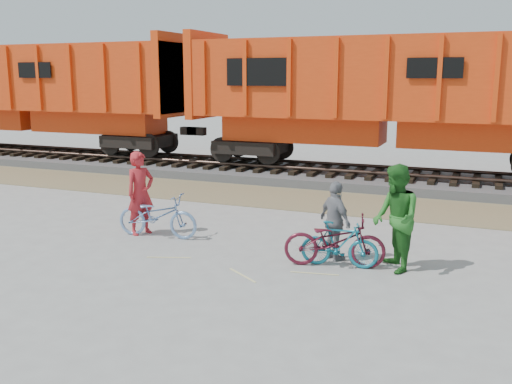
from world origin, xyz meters
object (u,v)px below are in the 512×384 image
Objects in this scene: bicycle_blue at (158,215)px; person_woman at (335,221)px; person_man at (396,218)px; person_solo at (140,193)px; bicycle_maroon at (335,241)px; hopper_car_left at (37,91)px; hopper_car_center at (393,95)px; bicycle_teal at (339,244)px.

person_woman is at bearing -97.30° from bicycle_blue.
person_solo is at bearing -122.00° from person_man.
person_solo is at bearing 69.25° from bicycle_maroon.
bicycle_maroon is 1.00× the size of person_solo.
hopper_car_left reaches higher than bicycle_blue.
person_man is (1.53, -8.84, -2.00)m from hopper_car_center.
bicycle_teal is (4.33, -0.47, -0.06)m from bicycle_blue.
person_woman is (0.34, -8.65, -2.21)m from hopper_car_center.
person_solo is 4.65m from person_woman.
bicycle_blue is at bearing 39.70° from person_woman.
hopper_car_left is 8.81× the size of person_woman.
hopper_car_left is at bearing 75.29° from person_solo.
bicycle_teal is at bearing -107.03° from person_man.
person_man is at bearing -28.13° from hopper_car_left.
person_solo reaches higher than bicycle_maroon.
bicycle_blue is 0.69m from person_solo.
hopper_car_left is at bearing 46.54° from bicycle_blue.
hopper_car_left is 17.75m from person_woman.
person_woman is (-0.10, 0.40, 0.29)m from bicycle_maroon.
person_man is 1.27× the size of person_woman.
person_woman is (4.14, -0.09, 0.29)m from bicycle_blue.
person_man reaches higher than person_woman.
bicycle_teal is at bearing -86.63° from hopper_car_center.
hopper_car_center is 7.26× the size of bicycle_maroon.
person_man reaches higher than bicycle_teal.
bicycle_blue is at bearing -37.41° from hopper_car_left.
person_man is at bearing -147.78° from person_woman.
person_solo is (-4.83, 0.57, 0.52)m from bicycle_teal.
hopper_car_center is 8.81× the size of person_woman.
person_solo is 0.95× the size of person_man.
hopper_car_left is 6.94× the size of person_man.
hopper_car_left is 7.26× the size of bicycle_maroon.
bicycle_maroon is (4.24, -0.49, 0.00)m from bicycle_blue.
bicycle_maroon is 1.21× the size of person_woman.
bicycle_maroon is (0.44, -9.05, -2.50)m from hopper_car_center.
bicycle_blue is at bearing 69.75° from bicycle_maroon.
person_solo is (-4.30, -8.46, -2.04)m from hopper_car_center.
bicycle_teal is 0.77× the size of person_solo.
bicycle_blue is 0.95× the size of person_man.
bicycle_maroon is (-0.09, -0.02, 0.06)m from bicycle_teal.
hopper_car_center is at bearing -29.99° from bicycle_blue.
person_man is 1.23m from person_woman.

